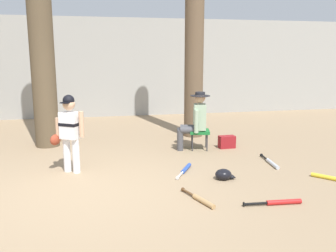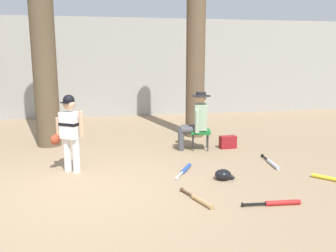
# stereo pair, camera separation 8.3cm
# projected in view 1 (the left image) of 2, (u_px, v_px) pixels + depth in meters

# --- Properties ---
(ground_plane) EXTENTS (60.00, 60.00, 0.00)m
(ground_plane) POSITION_uv_depth(u_px,v_px,m) (85.00, 193.00, 5.11)
(ground_plane) COLOR #937A5B
(concrete_back_wall) EXTENTS (18.00, 0.36, 3.09)m
(concrete_back_wall) POSITION_uv_depth(u_px,v_px,m) (87.00, 68.00, 11.28)
(concrete_back_wall) COLOR #9E9E99
(concrete_back_wall) RESTS_ON ground
(tree_near_player) EXTENTS (0.72, 0.72, 6.54)m
(tree_near_player) POSITION_uv_depth(u_px,v_px,m) (39.00, 6.00, 7.23)
(tree_near_player) COLOR brown
(tree_near_player) RESTS_ON ground
(tree_behind_spectator) EXTENTS (0.65, 0.65, 5.92)m
(tree_behind_spectator) POSITION_uv_depth(u_px,v_px,m) (194.00, 24.00, 8.26)
(tree_behind_spectator) COLOR brown
(tree_behind_spectator) RESTS_ON ground
(young_ballplayer) EXTENTS (0.60, 0.38, 1.31)m
(young_ballplayer) POSITION_uv_depth(u_px,v_px,m) (69.00, 129.00, 5.89)
(young_ballplayer) COLOR white
(young_ballplayer) RESTS_ON ground
(folding_stool) EXTENTS (0.48, 0.48, 0.41)m
(folding_stool) POSITION_uv_depth(u_px,v_px,m) (199.00, 132.00, 7.42)
(folding_stool) COLOR #196B2D
(folding_stool) RESTS_ON ground
(seated_spectator) EXTENTS (0.68, 0.54, 1.20)m
(seated_spectator) POSITION_uv_depth(u_px,v_px,m) (195.00, 119.00, 7.37)
(seated_spectator) COLOR #47474C
(seated_spectator) RESTS_ON ground
(handbag_beside_stool) EXTENTS (0.35, 0.19, 0.26)m
(handbag_beside_stool) POSITION_uv_depth(u_px,v_px,m) (227.00, 142.00, 7.58)
(handbag_beside_stool) COLOR maroon
(handbag_beside_stool) RESTS_ON ground
(bat_wood_tan) EXTENTS (0.30, 0.71, 0.07)m
(bat_wood_tan) POSITION_uv_depth(u_px,v_px,m) (201.00, 200.00, 4.78)
(bat_wood_tan) COLOR tan
(bat_wood_tan) RESTS_ON ground
(bat_blue_youth) EXTENTS (0.43, 0.66, 0.07)m
(bat_blue_youth) POSITION_uv_depth(u_px,v_px,m) (185.00, 169.00, 6.06)
(bat_blue_youth) COLOR #2347AD
(bat_blue_youth) RESTS_ON ground
(bat_yellow_trainer) EXTENTS (0.56, 0.64, 0.07)m
(bat_yellow_trainer) POSITION_uv_depth(u_px,v_px,m) (331.00, 178.00, 5.63)
(bat_yellow_trainer) COLOR yellow
(bat_yellow_trainer) RESTS_ON ground
(bat_red_barrel) EXTENTS (0.79, 0.12, 0.07)m
(bat_red_barrel) POSITION_uv_depth(u_px,v_px,m) (279.00, 202.00, 4.70)
(bat_red_barrel) COLOR red
(bat_red_barrel) RESTS_ON ground
(bat_aluminum_silver) EXTENTS (0.16, 0.83, 0.07)m
(bat_aluminum_silver) POSITION_uv_depth(u_px,v_px,m) (271.00, 163.00, 6.44)
(bat_aluminum_silver) COLOR #B7BCC6
(bat_aluminum_silver) RESTS_ON ground
(batting_helmet_black) EXTENTS (0.31, 0.24, 0.18)m
(batting_helmet_black) POSITION_uv_depth(u_px,v_px,m) (224.00, 175.00, 5.66)
(batting_helmet_black) COLOR black
(batting_helmet_black) RESTS_ON ground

